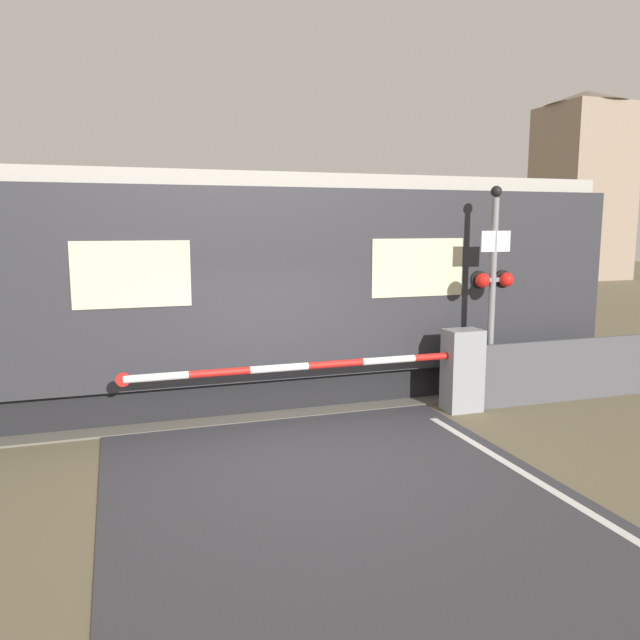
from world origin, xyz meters
TOP-DOWN VIEW (x-y plane):
  - ground_plane at (0.00, 0.00)m, footprint 80.00×80.00m
  - track_bed at (0.00, 3.34)m, footprint 36.00×3.20m
  - train at (-2.08, 3.33)m, footprint 16.84×2.75m
  - crossing_barrier at (2.67, 1.32)m, footprint 5.76×0.44m
  - signal_post at (3.60, 1.33)m, footprint 0.75×0.26m
  - distant_building at (23.26, 22.25)m, footprint 4.67×4.67m
  - roadside_fence at (5.22, 1.24)m, footprint 3.94×0.06m

SIDE VIEW (x-z plane):
  - ground_plane at x=0.00m, z-range 0.00..0.00m
  - track_bed at x=0.00m, z-range -0.04..0.09m
  - roadside_fence at x=5.22m, z-range 0.00..1.10m
  - crossing_barrier at x=2.67m, z-range 0.04..1.41m
  - train at x=-2.08m, z-range 0.05..3.94m
  - signal_post at x=3.60m, z-range 0.25..3.95m
  - distant_building at x=23.26m, z-range 0.08..10.55m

